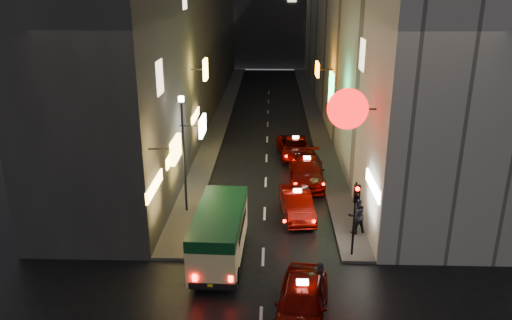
# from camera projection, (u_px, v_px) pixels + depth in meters

# --- Properties ---
(building_left) EXTENTS (7.42, 52.01, 18.00)m
(building_left) POSITION_uv_depth(u_px,v_px,m) (178.00, 16.00, 43.81)
(building_left) COLOR #3A3735
(building_left) RESTS_ON ground
(building_right) EXTENTS (8.20, 52.00, 18.00)m
(building_right) POSITION_uv_depth(u_px,v_px,m) (361.00, 16.00, 43.34)
(building_right) COLOR #B2ACA3
(building_right) RESTS_ON ground
(sidewalk_left) EXTENTS (1.50, 52.00, 0.15)m
(sidewalk_left) POSITION_uv_depth(u_px,v_px,m) (223.00, 115.00, 46.69)
(sidewalk_left) COLOR #484643
(sidewalk_left) RESTS_ON ground
(sidewalk_right) EXTENTS (1.50, 52.00, 0.15)m
(sidewalk_right) POSITION_uv_depth(u_px,v_px,m) (314.00, 115.00, 46.44)
(sidewalk_right) COLOR #484643
(sidewalk_right) RESTS_ON ground
(minibus) EXTENTS (2.18, 5.73, 2.44)m
(minibus) POSITION_uv_depth(u_px,v_px,m) (220.00, 229.00, 21.81)
(minibus) COLOR #F6E599
(minibus) RESTS_ON ground
(taxi_near) EXTENTS (3.13, 5.99, 1.99)m
(taxi_near) POSITION_uv_depth(u_px,v_px,m) (302.00, 300.00, 17.99)
(taxi_near) COLOR #620400
(taxi_near) RESTS_ON ground
(taxi_second) EXTENTS (2.61, 5.24, 1.77)m
(taxi_second) POSITION_uv_depth(u_px,v_px,m) (297.00, 202.00, 26.27)
(taxi_second) COLOR #620400
(taxi_second) RESTS_ON ground
(taxi_third) EXTENTS (2.47, 5.67, 1.95)m
(taxi_third) POSITION_uv_depth(u_px,v_px,m) (307.00, 169.00, 30.74)
(taxi_third) COLOR #620400
(taxi_third) RESTS_ON ground
(taxi_far) EXTENTS (2.54, 5.20, 1.77)m
(taxi_far) POSITION_uv_depth(u_px,v_px,m) (295.00, 146.00, 35.30)
(taxi_far) COLOR #620400
(taxi_far) RESTS_ON ground
(pedestrian_crossing) EXTENTS (0.56, 0.69, 1.80)m
(pedestrian_crossing) POSITION_uv_depth(u_px,v_px,m) (320.00, 278.00, 19.33)
(pedestrian_crossing) COLOR black
(pedestrian_crossing) RESTS_ON ground
(pedestrian_sidewalk) EXTENTS (0.92, 0.75, 2.10)m
(pedestrian_sidewalk) POSITION_uv_depth(u_px,v_px,m) (357.00, 213.00, 24.13)
(pedestrian_sidewalk) COLOR black
(pedestrian_sidewalk) RESTS_ON sidewalk_right
(traffic_light) EXTENTS (0.26, 0.43, 3.50)m
(traffic_light) POSITION_uv_depth(u_px,v_px,m) (356.00, 204.00, 21.53)
(traffic_light) COLOR black
(traffic_light) RESTS_ON sidewalk_right
(lamp_post) EXTENTS (0.28, 0.28, 6.22)m
(lamp_post) POSITION_uv_depth(u_px,v_px,m) (184.00, 147.00, 25.69)
(lamp_post) COLOR black
(lamp_post) RESTS_ON sidewalk_left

